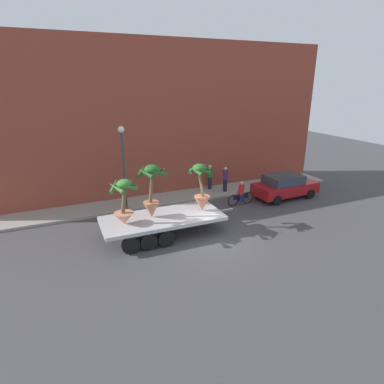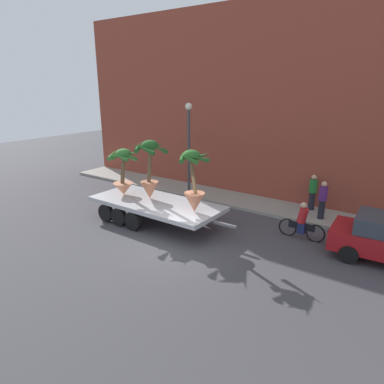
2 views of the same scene
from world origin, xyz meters
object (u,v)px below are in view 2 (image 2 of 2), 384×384
object	(u,v)px
pedestrian_far_left	(313,192)
street_lamp	(189,138)
potted_palm_front	(123,173)
pedestrian_near_gate	(323,199)
cyclist	(302,223)
potted_palm_rear	(194,184)
flatbed_trailer	(152,205)
potted_palm_middle	(150,170)

from	to	relation	value
pedestrian_far_left	street_lamp	size ratio (longest dim) A/B	0.35
potted_palm_front	pedestrian_near_gate	world-z (taller)	potted_palm_front
pedestrian_far_left	cyclist	bearing A→B (deg)	-79.93
potted_palm_rear	potted_palm_front	world-z (taller)	potted_palm_rear
flatbed_trailer	potted_palm_middle	xyz separation A→B (m)	(-0.21, 0.17, 1.52)
potted_palm_rear	street_lamp	world-z (taller)	street_lamp
flatbed_trailer	potted_palm_middle	distance (m)	1.55
flatbed_trailer	potted_palm_rear	size ratio (longest dim) A/B	2.79
pedestrian_far_left	street_lamp	world-z (taller)	street_lamp
potted_palm_front	pedestrian_near_gate	xyz separation A→B (m)	(7.77, 4.35, -0.96)
potted_palm_middle	potted_palm_front	xyz separation A→B (m)	(-1.40, -0.24, -0.29)
potted_palm_middle	cyclist	distance (m)	6.70
cyclist	flatbed_trailer	bearing A→B (deg)	-161.37
street_lamp	potted_palm_middle	bearing A→B (deg)	-82.06
potted_palm_middle	cyclist	size ratio (longest dim) A/B	1.43
potted_palm_rear	cyclist	distance (m)	4.52
potted_palm_front	pedestrian_far_left	world-z (taller)	potted_palm_front
potted_palm_front	pedestrian_near_gate	distance (m)	8.96
potted_palm_front	pedestrian_far_left	size ratio (longest dim) A/B	1.26
potted_palm_middle	street_lamp	size ratio (longest dim) A/B	0.54
flatbed_trailer	potted_palm_rear	world-z (taller)	potted_palm_rear
flatbed_trailer	potted_palm_front	xyz separation A→B (m)	(-1.61, -0.08, 1.23)
cyclist	potted_palm_middle	bearing A→B (deg)	-163.37
street_lamp	cyclist	bearing A→B (deg)	-14.93
cyclist	pedestrian_far_left	distance (m)	3.25
potted_palm_rear	pedestrian_far_left	bearing A→B (deg)	59.07
pedestrian_near_gate	street_lamp	xyz separation A→B (m)	(-6.88, -0.45, 2.19)
potted_palm_middle	potted_palm_front	world-z (taller)	potted_palm_middle
cyclist	pedestrian_far_left	world-z (taller)	pedestrian_far_left
potted_palm_front	pedestrian_far_left	xyz separation A→B (m)	(7.07, 5.28, -0.96)
potted_palm_front	street_lamp	distance (m)	4.18
cyclist	pedestrian_near_gate	size ratio (longest dim) A/B	1.08
potted_palm_rear	pedestrian_far_left	xyz separation A→B (m)	(3.16, 5.28, -1.08)
potted_palm_front	pedestrian_near_gate	bearing A→B (deg)	29.24
pedestrian_near_gate	pedestrian_far_left	xyz separation A→B (m)	(-0.71, 0.93, 0.00)
potted_palm_middle	cyclist	world-z (taller)	potted_palm_middle
potted_palm_front	cyclist	bearing A→B (deg)	15.42
pedestrian_far_left	street_lamp	distance (m)	6.70
flatbed_trailer	street_lamp	world-z (taller)	street_lamp
potted_palm_rear	pedestrian_near_gate	distance (m)	5.92
flatbed_trailer	pedestrian_far_left	size ratio (longest dim) A/B	4.07
flatbed_trailer	potted_palm_front	distance (m)	2.03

